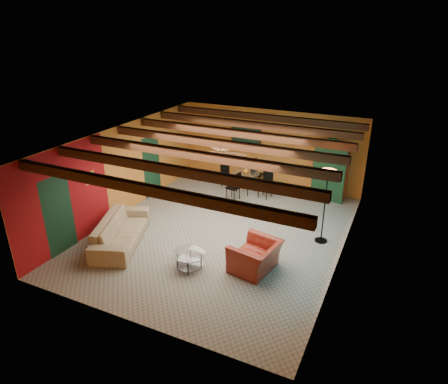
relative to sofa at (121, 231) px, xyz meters
The scene contains 11 objects.
room 3.42m from the sofa, 39.36° to the left, with size 6.52×8.01×2.71m.
sofa is the anchor object (origin of this frame).
armchair 3.67m from the sofa, ahead, with size 1.11×0.97×0.72m, color maroon.
coffee_table 2.23m from the sofa, ahead, with size 0.80×0.80×0.41m, color silver, non-canonical shape.
dining_table 4.88m from the sofa, 69.82° to the left, with size 1.86×1.86×0.97m, color white, non-canonical shape.
armoire 6.91m from the sofa, 50.92° to the left, with size 1.05×0.51×1.84m, color brown.
floor_lamp 5.38m from the sofa, 26.15° to the left, with size 0.42×0.42×2.04m, color black, non-canonical shape.
ceiling_fan 3.36m from the sofa, 37.54° to the left, with size 1.50×1.50×0.44m, color #472614, non-canonical shape.
painting 5.88m from the sofa, 77.52° to the left, with size 1.05×0.03×0.65m, color black.
potted_plant 7.10m from the sofa, 50.92° to the left, with size 0.44×0.38×0.49m, color #26661E.
vase 4.93m from the sofa, 69.82° to the left, with size 0.19×0.19×0.20m, color orange.
Camera 1 is at (4.24, -8.81, 5.46)m, focal length 31.79 mm.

